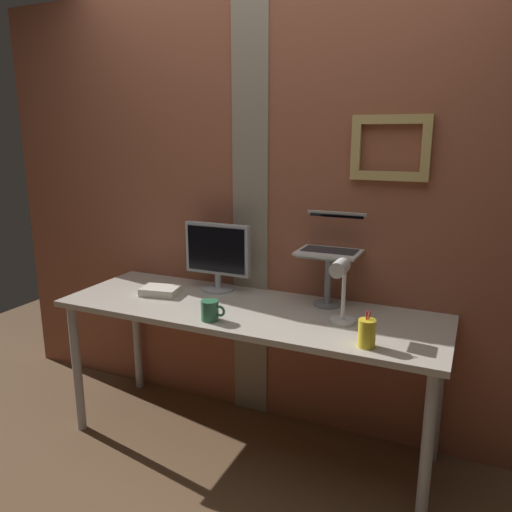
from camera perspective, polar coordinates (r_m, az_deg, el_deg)
The scene contains 10 objects.
ground_plane at distance 2.89m, azimuth -0.40°, elevation -20.71°, with size 6.00×6.00×0.00m, color brown.
brick_wall_back at distance 2.77m, azimuth 2.90°, elevation 4.91°, with size 3.72×0.16×2.42m.
desk at distance 2.57m, azimuth -0.93°, elevation -7.62°, with size 1.97×0.65×0.78m.
monitor at distance 2.78m, azimuth -4.45°, elevation 0.35°, with size 0.39×0.18×0.38m.
laptop_stand at distance 2.55m, azimuth 8.27°, elevation -1.71°, with size 0.28×0.22×0.27m.
laptop at distance 2.58m, azimuth 8.80°, elevation 1.69°, with size 0.31×0.30×0.20m.
desk_lamp at distance 2.27m, azimuth 9.72°, elevation -3.32°, with size 0.12×0.20×0.32m.
pen_cup at distance 2.13m, azimuth 12.59°, elevation -8.64°, with size 0.07×0.07×0.15m.
coffee_mug at distance 2.37m, azimuth -5.27°, elevation -6.23°, with size 0.12×0.08×0.10m.
paper_clutter_stack at distance 2.79m, azimuth -10.92°, elevation -3.94°, with size 0.20×0.14×0.04m, color silver.
Camera 1 is at (1.00, -2.16, 1.63)m, focal length 34.87 mm.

